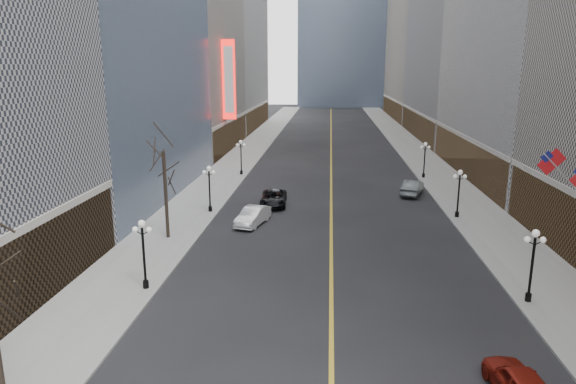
% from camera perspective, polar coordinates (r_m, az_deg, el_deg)
% --- Properties ---
extents(sidewalk_east, '(6.00, 230.00, 0.15)m').
position_cam_1_polar(sidewalk_east, '(72.30, 15.98, 2.16)').
color(sidewalk_east, gray).
rests_on(sidewalk_east, ground).
extents(sidewalk_west, '(6.00, 230.00, 0.15)m').
position_cam_1_polar(sidewalk_west, '(72.18, -6.38, 2.59)').
color(sidewalk_west, gray).
rests_on(sidewalk_west, ground).
extents(lane_line, '(0.25, 200.00, 0.02)m').
position_cam_1_polar(lane_line, '(80.71, 4.81, 3.75)').
color(lane_line, gold).
rests_on(lane_line, ground).
extents(bldg_east_c, '(26.60, 40.60, 48.80)m').
position_cam_1_polar(bldg_east_c, '(110.24, 21.64, 18.14)').
color(bldg_east_c, '#97979A').
rests_on(bldg_east_c, ground).
extents(bldg_east_d, '(26.60, 46.60, 62.80)m').
position_cam_1_polar(bldg_east_d, '(152.55, 17.06, 19.62)').
color(bldg_east_d, '#AB9F8D').
rests_on(bldg_east_d, ground).
extents(streetlamp_east_1, '(1.26, 0.44, 4.52)m').
position_cam_1_polar(streetlamp_east_1, '(33.72, 25.56, -6.64)').
color(streetlamp_east_1, black).
rests_on(streetlamp_east_1, sidewalk_east).
extents(streetlamp_east_2, '(1.26, 0.44, 4.52)m').
position_cam_1_polar(streetlamp_east_2, '(50.24, 18.47, 0.38)').
color(streetlamp_east_2, black).
rests_on(streetlamp_east_2, sidewalk_east).
extents(streetlamp_east_3, '(1.26, 0.44, 4.52)m').
position_cam_1_polar(streetlamp_east_3, '(67.52, 14.95, 3.88)').
color(streetlamp_east_3, black).
rests_on(streetlamp_east_3, sidewalk_east).
extents(streetlamp_west_1, '(1.26, 0.44, 4.52)m').
position_cam_1_polar(streetlamp_west_1, '(33.51, -15.78, -5.91)').
color(streetlamp_west_1, black).
rests_on(streetlamp_west_1, sidewalk_west).
extents(streetlamp_west_2, '(1.26, 0.44, 4.52)m').
position_cam_1_polar(streetlamp_west_2, '(50.10, -8.73, 0.90)').
color(streetlamp_west_2, black).
rests_on(streetlamp_west_2, sidewalk_west).
extents(streetlamp_west_3, '(1.26, 0.44, 4.52)m').
position_cam_1_polar(streetlamp_west_3, '(67.41, -5.25, 4.27)').
color(streetlamp_west_3, black).
rests_on(streetlamp_west_3, sidewalk_west).
extents(flag_5, '(2.87, 0.12, 2.87)m').
position_cam_1_polar(flag_5, '(40.25, 27.43, 2.76)').
color(flag_5, '#B2B2B7').
rests_on(flag_5, ground).
extents(theatre_marquee, '(2.00, 0.55, 12.00)m').
position_cam_1_polar(theatre_marquee, '(81.05, -6.58, 12.28)').
color(theatre_marquee, red).
rests_on(theatre_marquee, ground).
extents(tree_west_far, '(3.60, 3.60, 7.92)m').
position_cam_1_polar(tree_west_far, '(42.35, -13.61, 2.95)').
color(tree_west_far, '#2D231C').
rests_on(tree_west_far, sidewalk_west).
extents(car_nb_mid, '(2.90, 5.19, 1.62)m').
position_cam_1_polar(car_nb_mid, '(46.36, -3.93, -2.68)').
color(car_nb_mid, '#BCBCBE').
rests_on(car_nb_mid, ground).
extents(car_nb_far, '(2.85, 5.67, 1.54)m').
position_cam_1_polar(car_nb_far, '(52.70, -1.61, -0.69)').
color(car_nb_far, black).
rests_on(car_nb_far, ground).
extents(car_sb_mid, '(2.31, 4.75, 1.56)m').
position_cam_1_polar(car_sb_mid, '(25.21, 24.39, -18.85)').
color(car_sb_mid, maroon).
rests_on(car_sb_mid, ground).
extents(car_sb_far, '(3.32, 5.44, 1.69)m').
position_cam_1_polar(car_sb_far, '(58.68, 13.65, 0.48)').
color(car_sb_far, '#4F5657').
rests_on(car_sb_far, ground).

